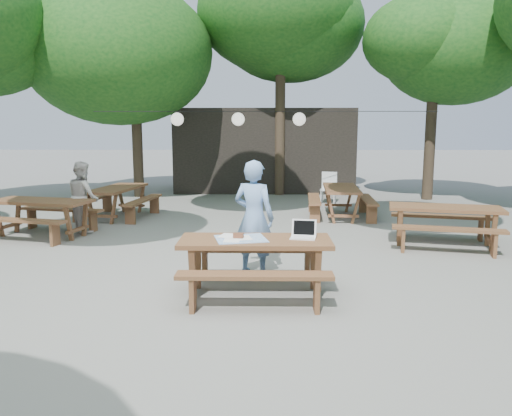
{
  "coord_description": "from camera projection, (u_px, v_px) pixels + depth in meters",
  "views": [
    {
      "loc": [
        0.45,
        -7.24,
        2.22
      ],
      "look_at": [
        0.35,
        -0.12,
        1.05
      ],
      "focal_mm": 35.0,
      "sensor_mm": 36.0,
      "label": 1
    }
  ],
  "objects": [
    {
      "name": "pavilion",
      "position": [
        264.0,
        150.0,
        17.64
      ],
      "size": [
        6.0,
        3.0,
        2.8
      ],
      "primitive_type": "cube",
      "color": "black",
      "rests_on": "ground"
    },
    {
      "name": "picnic_table_far_e",
      "position": [
        341.0,
        202.0,
        12.22
      ],
      "size": [
        1.72,
        2.05,
        0.75
      ],
      "rotation": [
        0.0,
        0.0,
        1.5
      ],
      "color": "brown",
      "rests_on": "ground"
    },
    {
      "name": "ground",
      "position": [
        233.0,
        275.0,
        7.51
      ],
      "size": [
        80.0,
        80.0,
        0.0
      ],
      "primitive_type": "plane",
      "color": "slate",
      "rests_on": "ground"
    },
    {
      "name": "picnic_table_far_w",
      "position": [
        118.0,
        202.0,
        12.19
      ],
      "size": [
        1.86,
        2.13,
        0.75
      ],
      "rotation": [
        0.0,
        0.0,
        1.41
      ],
      "color": "brown",
      "rests_on": "ground"
    },
    {
      "name": "paper_lanterns",
      "position": [
        239.0,
        119.0,
        13.04
      ],
      "size": [
        9.0,
        0.34,
        0.38
      ],
      "color": "black",
      "rests_on": "ground"
    },
    {
      "name": "plastic_chair",
      "position": [
        328.0,
        194.0,
        14.51
      ],
      "size": [
        0.53,
        0.53,
        0.9
      ],
      "rotation": [
        0.0,
        0.0,
        -0.25
      ],
      "color": "silver",
      "rests_on": "ground"
    },
    {
      "name": "laptop",
      "position": [
        303.0,
        233.0,
        6.64
      ],
      "size": [
        0.37,
        0.32,
        0.24
      ],
      "rotation": [
        0.0,
        0.0,
        -0.19
      ],
      "color": "white",
      "rests_on": "main_picnic_table"
    },
    {
      "name": "picnic_table_nw",
      "position": [
        42.0,
        218.0,
        10.11
      ],
      "size": [
        2.21,
        1.97,
        0.75
      ],
      "rotation": [
        0.0,
        0.0,
        -0.23
      ],
      "color": "brown",
      "rests_on": "ground"
    },
    {
      "name": "woman",
      "position": [
        254.0,
        218.0,
        7.47
      ],
      "size": [
        0.74,
        0.63,
        1.73
      ],
      "primitive_type": "imported",
      "rotation": [
        0.0,
        0.0,
        2.74
      ],
      "color": "#79A2DD",
      "rests_on": "ground"
    },
    {
      "name": "picnic_table_ne",
      "position": [
        444.0,
        226.0,
        9.3
      ],
      "size": [
        2.22,
        1.99,
        0.75
      ],
      "rotation": [
        0.0,
        0.0,
        -0.24
      ],
      "color": "brown",
      "rests_on": "ground"
    },
    {
      "name": "main_picnic_table",
      "position": [
        255.0,
        266.0,
        6.64
      ],
      "size": [
        2.0,
        1.58,
        0.75
      ],
      "color": "brown",
      "rests_on": "ground"
    },
    {
      "name": "tabletop_clutter",
      "position": [
        240.0,
        238.0,
        6.58
      ],
      "size": [
        0.75,
        0.68,
        0.08
      ],
      "color": "#3877C1",
      "rests_on": "main_picnic_table"
    },
    {
      "name": "second_person",
      "position": [
        83.0,
        197.0,
        10.5
      ],
      "size": [
        0.88,
        0.92,
        1.5
      ],
      "primitive_type": "imported",
      "rotation": [
        0.0,
        0.0,
        2.18
      ],
      "color": "silver",
      "rests_on": "ground"
    }
  ]
}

